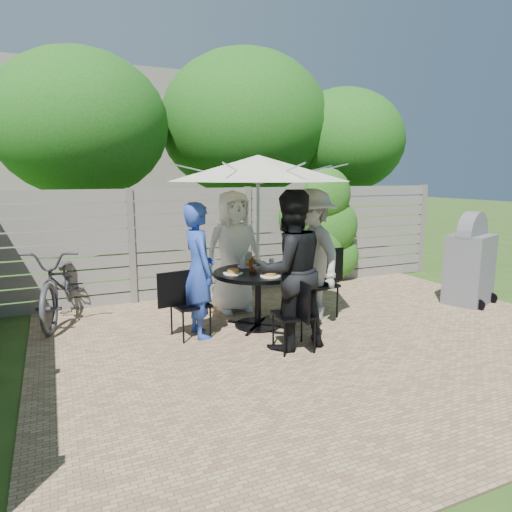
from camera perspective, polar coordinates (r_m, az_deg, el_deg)
name	(u,v)px	position (r m, az deg, el deg)	size (l,w,h in m)	color
backyard_envelope	(159,157)	(14.95, -12.05, 12.00)	(60.00, 60.00, 5.00)	#2C4917
patio_table	(258,288)	(6.15, 0.24, -4.07)	(1.22, 1.22, 0.78)	black
umbrella	(258,168)	(5.97, 0.25, 10.92)	(2.44, 2.44, 2.30)	silver
chair_back	(231,293)	(7.08, -3.19, -4.64)	(0.42, 0.61, 0.83)	black
person_back	(234,252)	(6.82, -2.82, 0.52)	(0.90, 0.58, 1.83)	white
chair_left	(190,318)	(5.88, -8.30, -7.64)	(0.67, 0.49, 0.89)	black
person_left	(199,271)	(5.77, -7.18, -1.84)	(0.63, 0.41, 1.73)	#2743A9
chair_front	(294,329)	(5.42, 4.77, -9.12)	(0.47, 0.66, 0.89)	black
person_front	(289,271)	(5.35, 4.16, -1.84)	(0.92, 0.72, 1.89)	black
chair_right	(318,297)	(6.68, 7.73, -5.16)	(0.75, 0.55, 1.00)	black
person_right	(311,255)	(6.47, 6.86, 0.09)	(1.20, 0.69, 1.86)	#989A95
plate_back	(247,265)	(6.41, -1.17, -1.12)	(0.26, 0.26, 0.06)	white
plate_left	(233,272)	(5.95, -2.87, -2.01)	(0.26, 0.26, 0.06)	white
plate_front	(270,275)	(5.78, 1.81, -2.36)	(0.26, 0.26, 0.06)	white
plate_right	(282,267)	(6.26, 3.21, -1.41)	(0.26, 0.26, 0.06)	white
glass_back	(243,264)	(6.27, -1.66, -0.95)	(0.07, 0.07, 0.14)	silver
glass_front	(274,269)	(5.91, 2.27, -1.64)	(0.07, 0.07, 0.14)	silver
glass_right	(271,263)	(6.29, 1.95, -0.91)	(0.07, 0.07, 0.14)	silver
syrup_jug	(252,265)	(6.10, -0.47, -1.16)	(0.09, 0.09, 0.16)	#59280C
coffee_cup	(257,264)	(6.32, 0.18, -0.94)	(0.08, 0.08, 0.12)	#C6B293
bicycle	(62,283)	(7.07, -23.08, -3.09)	(0.71, 2.04, 1.07)	#333338
bbq_grill	(470,262)	(8.01, 25.17, -0.73)	(0.88, 0.78, 1.49)	slate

